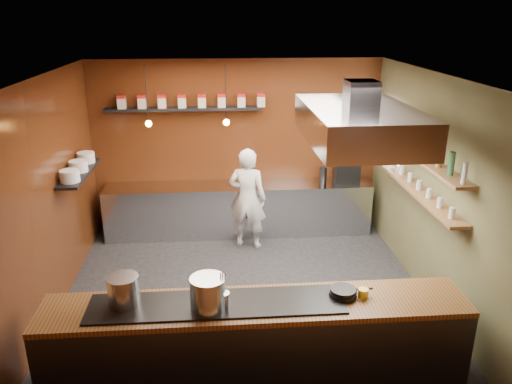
{
  "coord_description": "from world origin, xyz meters",
  "views": [
    {
      "loc": [
        -0.36,
        -6.0,
        3.73
      ],
      "look_at": [
        0.16,
        0.4,
        1.4
      ],
      "focal_mm": 35.0,
      "sensor_mm": 36.0,
      "label": 1
    }
  ],
  "objects": [
    {
      "name": "bottle_shelf_lower",
      "position": [
        2.34,
        0.3,
        1.45
      ],
      "size": [
        0.26,
        2.8,
        0.04
      ],
      "primitive_type": "cube",
      "color": "brown",
      "rests_on": "right_wall"
    },
    {
      "name": "ceiling",
      "position": [
        0.0,
        0.0,
        3.0
      ],
      "size": [
        5.0,
        5.0,
        0.0
      ],
      "primitive_type": "plane",
      "rotation": [
        3.14,
        0.0,
        0.0
      ],
      "color": "silver",
      "rests_on": "back_wall"
    },
    {
      "name": "left_wall",
      "position": [
        -2.5,
        0.0,
        1.5
      ],
      "size": [
        0.0,
        5.0,
        5.0
      ],
      "primitive_type": "plane",
      "rotation": [
        1.57,
        0.0,
        1.57
      ],
      "color": "#3E1B0B",
      "rests_on": "ground"
    },
    {
      "name": "butter_jar",
      "position": [
        1.12,
        -1.58,
        0.97
      ],
      "size": [
        0.15,
        0.15,
        0.1
      ],
      "primitive_type": "cylinder",
      "rotation": [
        0.0,
        0.0,
        0.43
      ],
      "color": "gold",
      "rests_on": "pass_counter"
    },
    {
      "name": "stockpot_large",
      "position": [
        -1.33,
        -1.54,
        1.1
      ],
      "size": [
        0.41,
        0.41,
        0.31
      ],
      "primitive_type": "cylinder",
      "rotation": [
        0.0,
        0.0,
        -0.35
      ],
      "color": "#B8BBC0",
      "rests_on": "pass_counter"
    },
    {
      "name": "utensil_crock",
      "position": [
        -0.33,
        -1.68,
        1.02
      ],
      "size": [
        0.14,
        0.14,
        0.17
      ],
      "primitive_type": "cylinder",
      "rotation": [
        0.0,
        0.0,
        -0.07
      ],
      "color": "silver",
      "rests_on": "pass_counter"
    },
    {
      "name": "pendant_left",
      "position": [
        -1.4,
        1.7,
        2.15
      ],
      "size": [
        0.1,
        0.1,
        0.95
      ],
      "color": "black",
      "rests_on": "ceiling"
    },
    {
      "name": "plate_shelf",
      "position": [
        -2.34,
        1.0,
        1.55
      ],
      "size": [
        0.3,
        1.4,
        0.04
      ],
      "primitive_type": "cube",
      "color": "black",
      "rests_on": "left_wall"
    },
    {
      "name": "wine_glasses",
      "position": [
        2.34,
        0.3,
        1.53
      ],
      "size": [
        0.07,
        2.37,
        0.13
      ],
      "color": "silver",
      "rests_on": "bottle_shelf_lower"
    },
    {
      "name": "prep_counter",
      "position": [
        0.0,
        2.17,
        0.45
      ],
      "size": [
        4.6,
        0.65,
        0.9
      ],
      "primitive_type": "cube",
      "color": "silver",
      "rests_on": "floor"
    },
    {
      "name": "bottle_shelf_upper",
      "position": [
        2.34,
        0.3,
        1.92
      ],
      "size": [
        0.26,
        2.8,
        0.04
      ],
      "primitive_type": "cube",
      "color": "brown",
      "rests_on": "right_wall"
    },
    {
      "name": "pass_counter",
      "position": [
        -0.0,
        -1.6,
        0.47
      ],
      "size": [
        4.4,
        0.72,
        0.94
      ],
      "color": "#38383D",
      "rests_on": "floor"
    },
    {
      "name": "floor",
      "position": [
        0.0,
        0.0,
        0.0
      ],
      "size": [
        5.0,
        5.0,
        0.0
      ],
      "primitive_type": "plane",
      "color": "black",
      "rests_on": "ground"
    },
    {
      "name": "window_pane",
      "position": [
        2.45,
        1.7,
        1.9
      ],
      "size": [
        0.0,
        1.0,
        1.0
      ],
      "primitive_type": "plane",
      "rotation": [
        1.57,
        0.0,
        -1.57
      ],
      "color": "white",
      "rests_on": "right_wall"
    },
    {
      "name": "plate_stacks",
      "position": [
        -2.34,
        1.0,
        1.65
      ],
      "size": [
        0.26,
        1.16,
        0.16
      ],
      "color": "white",
      "rests_on": "plate_shelf"
    },
    {
      "name": "espresso_machine",
      "position": [
        1.87,
        2.11,
        1.11
      ],
      "size": [
        0.45,
        0.43,
        0.42
      ],
      "primitive_type": "cube",
      "rotation": [
        0.0,
        0.0,
        -0.07
      ],
      "color": "black",
      "rests_on": "prep_counter"
    },
    {
      "name": "bottles",
      "position": [
        2.34,
        0.3,
        2.06
      ],
      "size": [
        0.06,
        2.66,
        0.24
      ],
      "color": "silver",
      "rests_on": "bottle_shelf_upper"
    },
    {
      "name": "storage_tins",
      "position": [
        -0.75,
        2.36,
        2.33
      ],
      "size": [
        2.43,
        0.13,
        0.22
      ],
      "color": "beige",
      "rests_on": "tin_shelf"
    },
    {
      "name": "extractor_hood",
      "position": [
        1.3,
        -0.4,
        2.51
      ],
      "size": [
        1.2,
        2.0,
        0.72
      ],
      "color": "#38383D",
      "rests_on": "ceiling"
    },
    {
      "name": "chef",
      "position": [
        0.12,
        1.61,
        0.85
      ],
      "size": [
        0.71,
        0.57,
        1.7
      ],
      "primitive_type": "imported",
      "rotation": [
        0.0,
        0.0,
        2.84
      ],
      "color": "silver",
      "rests_on": "floor"
    },
    {
      "name": "tin_shelf",
      "position": [
        -0.9,
        2.36,
        2.2
      ],
      "size": [
        2.6,
        0.26,
        0.04
      ],
      "primitive_type": "cube",
      "color": "black",
      "rests_on": "back_wall"
    },
    {
      "name": "back_wall",
      "position": [
        0.0,
        2.5,
        1.5
      ],
      "size": [
        5.0,
        0.0,
        5.0
      ],
      "primitive_type": "plane",
      "rotation": [
        1.57,
        0.0,
        0.0
      ],
      "color": "#3E1B0B",
      "rests_on": "ground"
    },
    {
      "name": "right_wall",
      "position": [
        2.5,
        0.0,
        1.5
      ],
      "size": [
        0.0,
        5.0,
        5.0
      ],
      "primitive_type": "plane",
      "rotation": [
        1.57,
        0.0,
        -1.57
      ],
      "color": "brown",
      "rests_on": "ground"
    },
    {
      "name": "stockpot_small",
      "position": [
        -0.48,
        -1.68,
        1.11
      ],
      "size": [
        0.45,
        0.45,
        0.34
      ],
      "primitive_type": "cylinder",
      "rotation": [
        0.0,
        0.0,
        0.32
      ],
      "color": "silver",
      "rests_on": "pass_counter"
    },
    {
      "name": "frying_pan",
      "position": [
        0.92,
        -1.55,
        0.98
      ],
      "size": [
        0.46,
        0.29,
        0.07
      ],
      "color": "black",
      "rests_on": "pass_counter"
    },
    {
      "name": "pendant_right",
      "position": [
        -0.2,
        1.7,
        2.15
      ],
      "size": [
        0.1,
        0.1,
        0.95
      ],
      "color": "black",
      "rests_on": "ceiling"
    }
  ]
}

